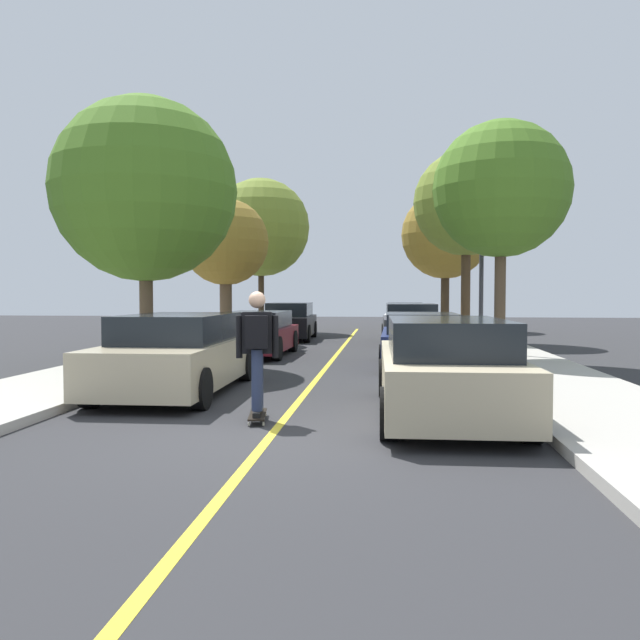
{
  "coord_description": "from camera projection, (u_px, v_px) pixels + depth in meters",
  "views": [
    {
      "loc": [
        1.4,
        -7.64,
        1.75
      ],
      "look_at": [
        -0.1,
        6.78,
        1.14
      ],
      "focal_mm": 35.56,
      "sensor_mm": 36.0,
      "label": 1
    }
  ],
  "objects": [
    {
      "name": "parked_car_right_near",
      "position": [
        421.0,
        340.0,
        15.08
      ],
      "size": [
        1.98,
        4.19,
        1.28
      ],
      "color": "navy",
      "rests_on": "ground"
    },
    {
      "name": "street_tree_left_nearest",
      "position": [
        145.0,
        190.0,
        14.72
      ],
      "size": [
        4.27,
        4.27,
        6.15
      ],
      "color": "brown",
      "rests_on": "sidewalk_left"
    },
    {
      "name": "center_line",
      "position": [
        310.0,
        387.0,
        11.79
      ],
      "size": [
        0.12,
        39.2,
        0.01
      ],
      "primitive_type": "cube",
      "color": "gold",
      "rests_on": "ground"
    },
    {
      "name": "parked_car_left_nearest",
      "position": [
        179.0,
        354.0,
        11.18
      ],
      "size": [
        1.98,
        4.62,
        1.38
      ],
      "color": "#BCAD89",
      "rests_on": "ground"
    },
    {
      "name": "street_tree_right_far",
      "position": [
        445.0,
        235.0,
        29.94
      ],
      "size": [
        4.15,
        4.15,
        6.46
      ],
      "color": "#3D2D1E",
      "rests_on": "sidewalk_right"
    },
    {
      "name": "parked_car_right_nearest",
      "position": [
        445.0,
        368.0,
        8.99
      ],
      "size": [
        1.92,
        4.63,
        1.39
      ],
      "color": "#BCAD89",
      "rests_on": "ground"
    },
    {
      "name": "parked_car_left_near",
      "position": [
        256.0,
        333.0,
        17.86
      ],
      "size": [
        1.95,
        4.03,
        1.24
      ],
      "color": "maroon",
      "rests_on": "ground"
    },
    {
      "name": "streetlamp",
      "position": [
        482.0,
        247.0,
        17.27
      ],
      "size": [
        0.36,
        0.24,
        4.99
      ],
      "color": "#38383D",
      "rests_on": "sidewalk_right"
    },
    {
      "name": "ground",
      "position": [
        271.0,
        435.0,
        7.81
      ],
      "size": [
        80.0,
        80.0,
        0.0
      ],
      "primitive_type": "plane",
      "color": "#2D2D30"
    },
    {
      "name": "skateboard",
      "position": [
        258.0,
        415.0,
        8.68
      ],
      "size": [
        0.34,
        0.86,
        0.1
      ],
      "color": "black",
      "rests_on": "ground"
    },
    {
      "name": "street_tree_left_near",
      "position": [
        225.0,
        243.0,
        22.1
      ],
      "size": [
        3.02,
        3.02,
        4.92
      ],
      "color": "brown",
      "rests_on": "sidewalk_left"
    },
    {
      "name": "skateboarder",
      "position": [
        257.0,
        345.0,
        8.61
      ],
      "size": [
        0.59,
        0.71,
        1.67
      ],
      "color": "black",
      "rests_on": "skateboard"
    },
    {
      "name": "parked_car_right_far",
      "position": [
        410.0,
        324.0,
        21.85
      ],
      "size": [
        2.01,
        4.16,
        1.4
      ],
      "color": "#38383D",
      "rests_on": "ground"
    },
    {
      "name": "street_tree_left_far",
      "position": [
        261.0,
        228.0,
        28.34
      ],
      "size": [
        4.37,
        4.37,
        6.75
      ],
      "color": "#3D2D1E",
      "rests_on": "sidewalk_left"
    },
    {
      "name": "parked_car_right_farthest",
      "position": [
        405.0,
        318.0,
        28.14
      ],
      "size": [
        1.94,
        4.38,
        1.35
      ],
      "color": "white",
      "rests_on": "ground"
    },
    {
      "name": "parked_car_left_far",
      "position": [
        290.0,
        322.0,
        24.05
      ],
      "size": [
        1.95,
        4.32,
        1.4
      ],
      "color": "black",
      "rests_on": "ground"
    },
    {
      "name": "street_tree_right_near",
      "position": [
        466.0,
        203.0,
        22.16
      ],
      "size": [
        3.69,
        3.69,
        6.63
      ],
      "color": "#4C3823",
      "rests_on": "sidewalk_right"
    },
    {
      "name": "street_tree_right_nearest",
      "position": [
        501.0,
        190.0,
        15.45
      ],
      "size": [
        3.33,
        3.33,
        5.82
      ],
      "color": "brown",
      "rests_on": "sidewalk_right"
    }
  ]
}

